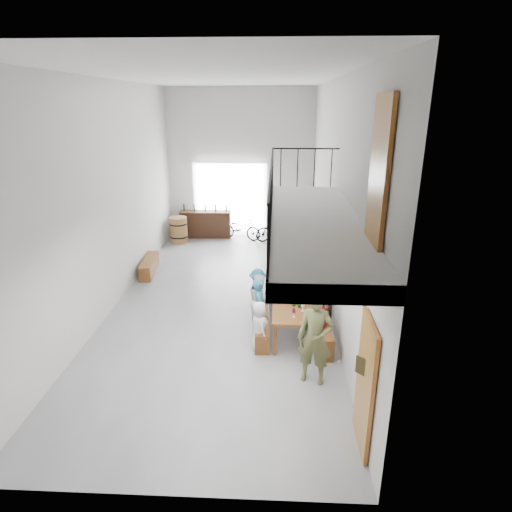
{
  "coord_description": "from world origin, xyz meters",
  "views": [
    {
      "loc": [
        1.35,
        -10.22,
        4.95
      ],
      "look_at": [
        0.89,
        -0.5,
        1.45
      ],
      "focal_mm": 30.0,
      "sensor_mm": 36.0,
      "label": 1
    }
  ],
  "objects_px": {
    "oak_barrel": "(179,230)",
    "bicycle_near": "(240,228)",
    "host_standing": "(315,338)",
    "tasting_table": "(292,305)",
    "serving_counter": "(206,224)",
    "bench_inner": "(262,324)",
    "side_bench": "(149,266)"
  },
  "relations": [
    {
      "from": "tasting_table",
      "to": "bench_inner",
      "type": "relative_size",
      "value": 1.09
    },
    {
      "from": "side_bench",
      "to": "serving_counter",
      "type": "height_order",
      "value": "serving_counter"
    },
    {
      "from": "tasting_table",
      "to": "serving_counter",
      "type": "xyz_separation_m",
      "value": [
        -3.09,
        7.29,
        -0.2
      ]
    },
    {
      "from": "serving_counter",
      "to": "host_standing",
      "type": "xyz_separation_m",
      "value": [
        3.45,
        -9.01,
        0.39
      ]
    },
    {
      "from": "serving_counter",
      "to": "side_bench",
      "type": "bearing_deg",
      "value": -108.73
    },
    {
      "from": "oak_barrel",
      "to": "host_standing",
      "type": "relative_size",
      "value": 0.54
    },
    {
      "from": "bench_inner",
      "to": "serving_counter",
      "type": "xyz_separation_m",
      "value": [
        -2.42,
        7.28,
        0.29
      ]
    },
    {
      "from": "bicycle_near",
      "to": "oak_barrel",
      "type": "bearing_deg",
      "value": 121.72
    },
    {
      "from": "tasting_table",
      "to": "bicycle_near",
      "type": "xyz_separation_m",
      "value": [
        -1.73,
        7.03,
        -0.28
      ]
    },
    {
      "from": "oak_barrel",
      "to": "serving_counter",
      "type": "distance_m",
      "value": 1.17
    },
    {
      "from": "oak_barrel",
      "to": "tasting_table",
      "type": "bearing_deg",
      "value": -58.62
    },
    {
      "from": "oak_barrel",
      "to": "bicycle_near",
      "type": "bearing_deg",
      "value": 12.53
    },
    {
      "from": "side_bench",
      "to": "bench_inner",
      "type": "bearing_deg",
      "value": -44.16
    },
    {
      "from": "side_bench",
      "to": "tasting_table",
      "type": "bearing_deg",
      "value": -39.45
    },
    {
      "from": "bench_inner",
      "to": "oak_barrel",
      "type": "xyz_separation_m",
      "value": [
        -3.32,
        6.51,
        0.26
      ]
    },
    {
      "from": "tasting_table",
      "to": "side_bench",
      "type": "relative_size",
      "value": 1.32
    },
    {
      "from": "host_standing",
      "to": "serving_counter",
      "type": "bearing_deg",
      "value": 124.11
    },
    {
      "from": "tasting_table",
      "to": "side_bench",
      "type": "height_order",
      "value": "tasting_table"
    },
    {
      "from": "tasting_table",
      "to": "side_bench",
      "type": "distance_m",
      "value": 5.52
    },
    {
      "from": "tasting_table",
      "to": "serving_counter",
      "type": "distance_m",
      "value": 7.92
    },
    {
      "from": "tasting_table",
      "to": "bench_inner",
      "type": "height_order",
      "value": "tasting_table"
    },
    {
      "from": "bench_inner",
      "to": "bicycle_near",
      "type": "height_order",
      "value": "bicycle_near"
    },
    {
      "from": "serving_counter",
      "to": "bicycle_near",
      "type": "bearing_deg",
      "value": -12.64
    },
    {
      "from": "serving_counter",
      "to": "bicycle_near",
      "type": "xyz_separation_m",
      "value": [
        1.36,
        -0.26,
        -0.08
      ]
    },
    {
      "from": "bench_inner",
      "to": "oak_barrel",
      "type": "distance_m",
      "value": 7.32
    },
    {
      "from": "side_bench",
      "to": "bicycle_near",
      "type": "xyz_separation_m",
      "value": [
        2.52,
        3.54,
        0.21
      ]
    },
    {
      "from": "oak_barrel",
      "to": "host_standing",
      "type": "distance_m",
      "value": 9.34
    },
    {
      "from": "host_standing",
      "to": "bicycle_near",
      "type": "height_order",
      "value": "host_standing"
    },
    {
      "from": "tasting_table",
      "to": "bicycle_near",
      "type": "relative_size",
      "value": 1.27
    },
    {
      "from": "bicycle_near",
      "to": "host_standing",
      "type": "bearing_deg",
      "value": -147.38
    },
    {
      "from": "tasting_table",
      "to": "bicycle_near",
      "type": "distance_m",
      "value": 7.25
    },
    {
      "from": "serving_counter",
      "to": "tasting_table",
      "type": "bearing_deg",
      "value": -68.9
    }
  ]
}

